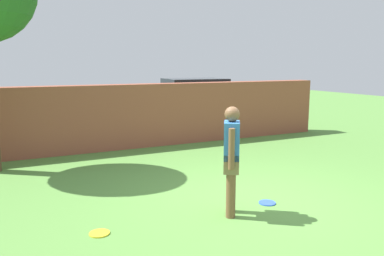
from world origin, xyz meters
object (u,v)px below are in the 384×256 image
(person, at_px, (231,156))
(frisbee_blue, at_px, (267,203))
(car, at_px, (195,103))
(frisbee_yellow, at_px, (99,233))

(person, xyz_separation_m, frisbee_blue, (0.77, 0.13, -0.89))
(car, distance_m, frisbee_blue, 7.49)
(frisbee_yellow, bearing_deg, frisbee_blue, -1.17)
(person, height_order, frisbee_blue, person)
(frisbee_yellow, relative_size, frisbee_blue, 1.00)
(frisbee_blue, bearing_deg, car, 72.67)
(person, bearing_deg, frisbee_blue, 131.17)
(person, height_order, car, car)
(frisbee_yellow, height_order, frisbee_blue, same)
(person, xyz_separation_m, car, (2.99, 7.23, -0.04))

